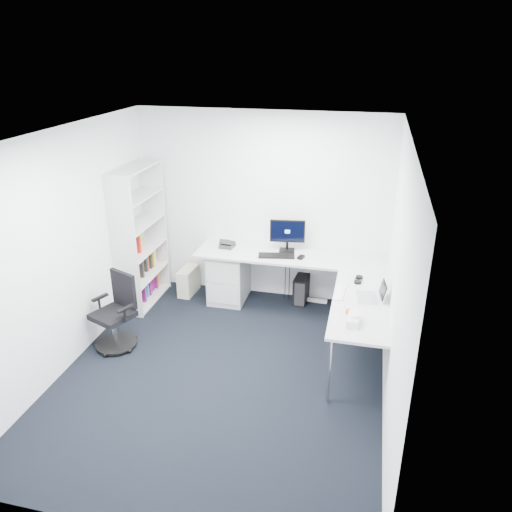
% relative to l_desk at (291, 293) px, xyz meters
% --- Properties ---
extents(ground, '(4.20, 4.20, 0.00)m').
position_rel_l_desk_xyz_m(ground, '(-0.55, -1.40, -0.41)').
color(ground, black).
extents(ceiling, '(4.20, 4.20, 0.00)m').
position_rel_l_desk_xyz_m(ceiling, '(-0.55, -1.40, 2.29)').
color(ceiling, white).
extents(wall_back, '(3.60, 0.02, 2.70)m').
position_rel_l_desk_xyz_m(wall_back, '(-0.55, 0.70, 0.94)').
color(wall_back, white).
rests_on(wall_back, ground).
extents(wall_front, '(3.60, 0.02, 2.70)m').
position_rel_l_desk_xyz_m(wall_front, '(-0.55, -3.50, 0.94)').
color(wall_front, white).
rests_on(wall_front, ground).
extents(wall_left, '(0.02, 4.20, 2.70)m').
position_rel_l_desk_xyz_m(wall_left, '(-2.35, -1.40, 0.94)').
color(wall_left, white).
rests_on(wall_left, ground).
extents(wall_right, '(0.02, 4.20, 2.70)m').
position_rel_l_desk_xyz_m(wall_right, '(1.25, -1.40, 0.94)').
color(wall_right, white).
rests_on(wall_right, ground).
extents(l_desk, '(2.78, 1.56, 0.81)m').
position_rel_l_desk_xyz_m(l_desk, '(0.00, 0.00, 0.00)').
color(l_desk, '#BBBDBD').
rests_on(l_desk, ground).
extents(drawer_pedestal, '(0.50, 0.63, 0.77)m').
position_rel_l_desk_xyz_m(drawer_pedestal, '(-0.98, 0.38, -0.02)').
color(drawer_pedestal, '#BBBDBD').
rests_on(drawer_pedestal, ground).
extents(bookshelf, '(0.39, 1.00, 2.00)m').
position_rel_l_desk_xyz_m(bookshelf, '(-2.17, 0.05, 0.59)').
color(bookshelf, silver).
rests_on(bookshelf, ground).
extents(task_chair, '(0.69, 0.69, 0.95)m').
position_rel_l_desk_xyz_m(task_chair, '(-2.01, -1.17, 0.07)').
color(task_chair, black).
rests_on(task_chair, ground).
extents(black_pc_tower, '(0.21, 0.42, 0.40)m').
position_rel_l_desk_xyz_m(black_pc_tower, '(0.07, 0.56, -0.21)').
color(black_pc_tower, black).
rests_on(black_pc_tower, ground).
extents(beige_pc_tower, '(0.22, 0.44, 0.41)m').
position_rel_l_desk_xyz_m(beige_pc_tower, '(-1.63, 0.41, -0.20)').
color(beige_pc_tower, beige).
rests_on(beige_pc_tower, ground).
extents(power_strip, '(0.38, 0.08, 0.04)m').
position_rel_l_desk_xyz_m(power_strip, '(0.26, 0.57, -0.38)').
color(power_strip, silver).
rests_on(power_strip, ground).
extents(monitor, '(0.50, 0.22, 0.47)m').
position_rel_l_desk_xyz_m(monitor, '(-0.15, 0.47, 0.64)').
color(monitor, black).
rests_on(monitor, l_desk).
extents(black_keyboard, '(0.52, 0.26, 0.02)m').
position_rel_l_desk_xyz_m(black_keyboard, '(-0.25, 0.24, 0.42)').
color(black_keyboard, black).
rests_on(black_keyboard, l_desk).
extents(mouse, '(0.10, 0.13, 0.04)m').
position_rel_l_desk_xyz_m(mouse, '(0.09, 0.25, 0.42)').
color(mouse, black).
rests_on(mouse, l_desk).
extents(desk_phone, '(0.21, 0.21, 0.13)m').
position_rel_l_desk_xyz_m(desk_phone, '(-1.00, 0.40, 0.47)').
color(desk_phone, '#2A2A2C').
rests_on(desk_phone, l_desk).
extents(laptop, '(0.35, 0.34, 0.22)m').
position_rel_l_desk_xyz_m(laptop, '(0.98, -0.71, 0.52)').
color(laptop, silver).
rests_on(laptop, l_desk).
extents(white_keyboard, '(0.13, 0.40, 0.01)m').
position_rel_l_desk_xyz_m(white_keyboard, '(0.68, -0.65, 0.41)').
color(white_keyboard, silver).
rests_on(white_keyboard, l_desk).
extents(headphones, '(0.15, 0.22, 0.05)m').
position_rel_l_desk_xyz_m(headphones, '(0.88, -0.27, 0.43)').
color(headphones, black).
rests_on(headphones, l_desk).
extents(orange_fruit, '(0.08, 0.08, 0.08)m').
position_rel_l_desk_xyz_m(orange_fruit, '(0.82, -1.15, 0.44)').
color(orange_fruit, '#D24B12').
rests_on(orange_fruit, l_desk).
extents(tissue_box, '(0.13, 0.24, 0.08)m').
position_rel_l_desk_xyz_m(tissue_box, '(0.87, -1.31, 0.45)').
color(tissue_box, silver).
rests_on(tissue_box, l_desk).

